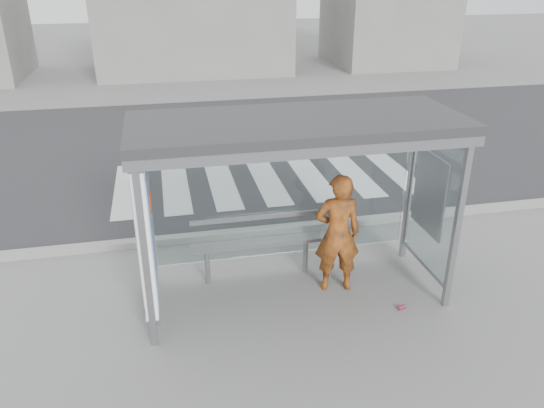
# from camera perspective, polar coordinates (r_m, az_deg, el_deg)

# --- Properties ---
(ground) EXTENTS (80.00, 80.00, 0.00)m
(ground) POSITION_cam_1_polar(r_m,az_deg,el_deg) (7.82, 2.44, -9.66)
(ground) COLOR slate
(ground) RESTS_ON ground
(road) EXTENTS (30.00, 10.00, 0.01)m
(road) POSITION_cam_1_polar(r_m,az_deg,el_deg) (14.05, -4.70, 6.29)
(road) COLOR #28272A
(road) RESTS_ON ground
(curb) EXTENTS (30.00, 0.18, 0.12)m
(curb) POSITION_cam_1_polar(r_m,az_deg,el_deg) (9.42, -0.50, -2.82)
(curb) COLOR gray
(curb) RESTS_ON ground
(crosswalk) EXTENTS (6.55, 3.00, 0.00)m
(crosswalk) POSITION_cam_1_polar(r_m,az_deg,el_deg) (11.81, -0.63, 2.74)
(crosswalk) COLOR silver
(crosswalk) RESTS_ON ground
(bus_shelter) EXTENTS (4.25, 1.65, 2.62)m
(bus_shelter) POSITION_cam_1_polar(r_m,az_deg,el_deg) (6.88, -0.40, 4.04)
(bus_shelter) COLOR gray
(bus_shelter) RESTS_ON ground
(building_center) EXTENTS (8.00, 5.00, 5.00)m
(building_center) POSITION_cam_1_polar(r_m,az_deg,el_deg) (24.37, -8.68, 19.86)
(building_center) COLOR slate
(building_center) RESTS_ON ground
(person) EXTENTS (0.71, 0.52, 1.80)m
(person) POSITION_cam_1_polar(r_m,az_deg,el_deg) (7.56, 7.05, -3.17)
(person) COLOR orange
(person) RESTS_ON ground
(bench) EXTENTS (1.94, 0.24, 1.00)m
(bench) POSITION_cam_1_polar(r_m,az_deg,el_deg) (7.91, -1.63, -4.18)
(bench) COLOR slate
(bench) RESTS_ON ground
(soda_can) EXTENTS (0.13, 0.09, 0.06)m
(soda_can) POSITION_cam_1_polar(r_m,az_deg,el_deg) (7.71, 13.76, -10.74)
(soda_can) COLOR #D13D5B
(soda_can) RESTS_ON ground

